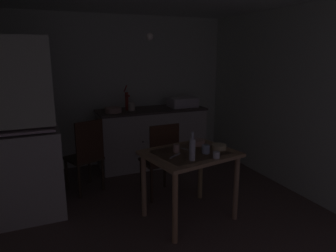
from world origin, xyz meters
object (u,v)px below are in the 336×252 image
dining_table (190,163)px  mixing_bowl_counter (113,110)px  sink_basin (182,102)px  mug_dark (176,148)px  chair_by_counter (86,155)px  chair_far_side (161,159)px  hand_pump (127,99)px  hutch_cabinet (17,138)px  serving_bowl_wide (198,142)px  glass_bottle (192,149)px

dining_table → mixing_bowl_counter: bearing=103.8°
sink_basin → mug_dark: 1.93m
chair_by_counter → mug_dark: chair_by_counter is taller
chair_far_side → chair_by_counter: (-0.84, 0.51, 0.00)m
hand_pump → mixing_bowl_counter: hand_pump is taller
mixing_bowl_counter → sink_basin: bearing=2.4°
hutch_cabinet → serving_bowl_wide: (1.90, -0.49, -0.13)m
dining_table → chair_by_counter: chair_by_counter is taller
chair_by_counter → glass_bottle: bearing=-57.8°
mixing_bowl_counter → serving_bowl_wide: mixing_bowl_counter is taller
chair_by_counter → glass_bottle: (0.84, -1.34, 0.37)m
hand_pump → mixing_bowl_counter: 0.29m
hand_pump → dining_table: size_ratio=0.37×
hutch_cabinet → chair_far_side: 1.64m
chair_by_counter → mug_dark: bearing=-52.1°
dining_table → chair_far_side: chair_far_side is taller
chair_by_counter → glass_bottle: 1.62m
chair_by_counter → serving_bowl_wide: 1.48m
dining_table → chair_by_counter: 1.46m
chair_far_side → chair_by_counter: bearing=148.4°
chair_by_counter → mixing_bowl_counter: bearing=50.0°
mixing_bowl_counter → chair_far_side: mixing_bowl_counter is taller
serving_bowl_wide → mug_dark: bearing=-157.1°
sink_basin → dining_table: bearing=-113.1°
dining_table → glass_bottle: 0.35m
chair_far_side → dining_table: bearing=-80.1°
hand_pump → dining_table: (0.18, -1.82, -0.45)m
sink_basin → hutch_cabinet: bearing=-156.4°
hand_pump → chair_far_side: size_ratio=0.40×
mixing_bowl_counter → glass_bottle: (0.33, -1.96, -0.08)m
glass_bottle → chair_far_side: bearing=90.5°
hand_pump → serving_bowl_wide: bearing=-76.6°
sink_basin → hand_pump: size_ratio=1.13×
hutch_cabinet → hand_pump: 1.89m
hand_pump → glass_bottle: bearing=-87.6°
glass_bottle → sink_basin: bearing=67.0°
sink_basin → mixing_bowl_counter: 1.18m
chair_far_side → mug_dark: (-0.03, -0.52, 0.29)m
serving_bowl_wide → glass_bottle: (-0.30, -0.44, 0.09)m
serving_bowl_wide → chair_by_counter: bearing=141.9°
hand_pump → mixing_bowl_counter: (-0.24, -0.10, -0.13)m
hand_pump → hutch_cabinet: bearing=-143.6°
mixing_bowl_counter → serving_bowl_wide: 1.64m
chair_far_side → glass_bottle: glass_bottle is taller
dining_table → sink_basin: bearing=66.9°
hand_pump → dining_table: bearing=-84.3°
hand_pump → chair_far_side: 1.36m
chair_by_counter → serving_bowl_wide: size_ratio=5.84×
chair_far_side → serving_bowl_wide: chair_far_side is taller
chair_far_side → glass_bottle: size_ratio=3.38×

